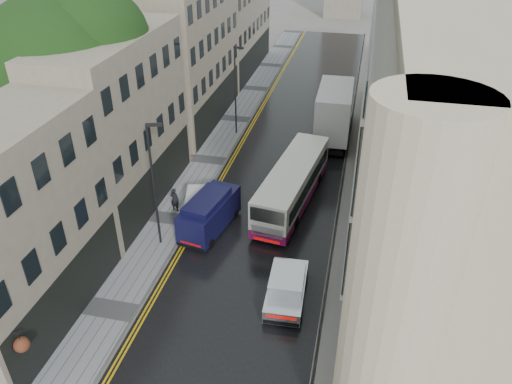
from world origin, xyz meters
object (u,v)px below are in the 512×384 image
at_px(white_van, 185,225).
at_px(lamp_post_far, 235,92).
at_px(tree_far, 152,57).
at_px(cream_bus, 263,204).
at_px(pedestrian, 175,200).
at_px(navy_van, 182,224).
at_px(lamp_post_near, 154,187).
at_px(white_lorry, 317,121).
at_px(tree_near, 63,105).
at_px(silver_hatchback, 266,305).

bearing_deg(white_van, lamp_post_far, 78.75).
distance_m(tree_far, white_van, 18.07).
bearing_deg(cream_bus, pedestrian, -171.54).
height_order(white_van, navy_van, navy_van).
bearing_deg(navy_van, lamp_post_near, -144.48).
relative_size(tree_far, pedestrian, 7.47).
bearing_deg(lamp_post_near, navy_van, 5.73).
height_order(navy_van, pedestrian, navy_van).
xyz_separation_m(lamp_post_near, lamp_post_far, (0.50, 16.07, -0.10)).
bearing_deg(lamp_post_far, pedestrian, -80.89).
relative_size(pedestrian, lamp_post_near, 0.22).
height_order(cream_bus, lamp_post_near, lamp_post_near).
relative_size(cream_bus, white_lorry, 1.16).
relative_size(white_van, pedestrian, 2.39).
height_order(pedestrian, lamp_post_near, lamp_post_near).
distance_m(navy_van, lamp_post_near, 3.01).
height_order(white_van, pedestrian, white_van).
distance_m(tree_near, white_lorry, 19.18).
xyz_separation_m(tree_near, lamp_post_far, (7.45, 12.76, -3.10)).
bearing_deg(cream_bus, lamp_post_near, -139.49).
relative_size(tree_far, white_lorry, 1.40).
bearing_deg(pedestrian, white_lorry, -115.16).
height_order(tree_far, lamp_post_near, tree_far).
xyz_separation_m(navy_van, lamp_post_far, (-0.75, 15.49, 2.57)).
bearing_deg(lamp_post_near, silver_hatchback, -50.65).
distance_m(tree_near, silver_hatchback, 17.41).
height_order(tree_near, white_van, tree_near).
bearing_deg(lamp_post_near, tree_far, 92.99).
bearing_deg(tree_far, tree_near, -91.32).
height_order(cream_bus, navy_van, cream_bus).
height_order(tree_near, tree_far, tree_near).
xyz_separation_m(silver_hatchback, white_van, (-6.10, 5.44, 0.11)).
xyz_separation_m(white_van, lamp_post_far, (-0.75, 15.13, 2.93)).
distance_m(tree_near, white_van, 10.45).
xyz_separation_m(cream_bus, silver_hatchback, (1.85, -8.04, -0.61)).
bearing_deg(tree_near, lamp_post_far, 59.72).
bearing_deg(pedestrian, lamp_post_far, -84.93).
distance_m(tree_far, white_lorry, 14.72).
height_order(pedestrian, lamp_post_far, lamp_post_far).
relative_size(white_van, lamp_post_far, 0.53).
xyz_separation_m(tree_far, white_van, (7.90, -15.37, -5.31)).
distance_m(tree_far, silver_hatchback, 25.66).
bearing_deg(tree_far, white_van, -62.79).
distance_m(white_van, lamp_post_far, 15.43).
distance_m(lamp_post_near, lamp_post_far, 16.08).
bearing_deg(lamp_post_near, pedestrian, 76.38).
xyz_separation_m(pedestrian, lamp_post_near, (0.34, -3.46, 3.00)).
bearing_deg(white_van, white_lorry, 52.05).
bearing_deg(lamp_post_far, lamp_post_near, -78.86).
height_order(white_lorry, navy_van, white_lorry).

